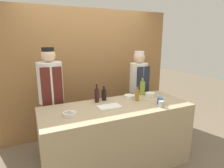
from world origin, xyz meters
name	(u,v)px	position (x,y,z in m)	size (l,w,h in m)	color
ground_plane	(117,164)	(0.00, 0.00, 0.00)	(14.00, 14.00, 0.00)	#756651
cabinet_wall	(88,73)	(0.00, 1.29, 1.20)	(3.41, 0.18, 2.40)	olive
counter	(117,136)	(0.00, 0.00, 0.47)	(2.10, 0.84, 0.94)	tan
sauce_bowl_yellow	(150,94)	(0.70, 0.19, 0.97)	(0.16, 0.16, 0.06)	white
sauce_bowl_green	(129,96)	(0.33, 0.23, 0.97)	(0.17, 0.17, 0.05)	white
sauce_bowl_brown	(69,114)	(-0.68, -0.06, 0.96)	(0.16, 0.16, 0.04)	white
cutting_board	(109,107)	(-0.12, -0.01, 0.95)	(0.31, 0.18, 0.02)	white
bottle_wine	(97,95)	(-0.20, 0.27, 1.04)	(0.07, 0.07, 0.28)	black
bottle_oil	(142,87)	(0.64, 0.33, 1.06)	(0.09, 0.09, 0.31)	olive
bottle_vinegar	(137,95)	(0.38, 0.08, 1.03)	(0.06, 0.06, 0.24)	olive
bottle_soy	(104,95)	(-0.07, 0.32, 1.02)	(0.08, 0.08, 0.22)	black
cup_steel	(161,104)	(0.54, -0.29, 0.98)	(0.07, 0.07, 0.08)	#B7B7BC
cup_blue	(160,101)	(0.60, -0.19, 0.98)	(0.08, 0.08, 0.10)	#386093
chef_left	(52,99)	(-0.79, 0.70, 0.94)	(0.37, 0.37, 1.73)	#28282D
chef_right	(138,90)	(0.79, 0.70, 0.89)	(0.33, 0.33, 1.63)	#28282D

